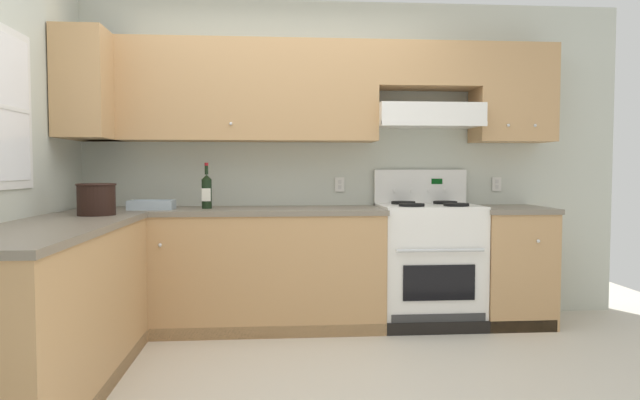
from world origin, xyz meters
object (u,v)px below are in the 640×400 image
at_px(stove, 428,263).
at_px(paper_towel_roll, 99,201).
at_px(bucket, 96,199).
at_px(wine_bottle, 207,190).
at_px(bowl, 152,206).

distance_m(stove, paper_towel_roll, 2.51).
xyz_separation_m(stove, bucket, (-2.33, -0.58, 0.54)).
bearing_deg(wine_bottle, bowl, -169.37).
distance_m(stove, wine_bottle, 1.79).
bearing_deg(bowl, paper_towel_roll, -179.71).
xyz_separation_m(stove, wine_bottle, (-1.70, -0.00, 0.57)).
xyz_separation_m(bowl, paper_towel_roll, (-0.38, -0.00, 0.04)).
height_order(wine_bottle, bowl, wine_bottle).
bearing_deg(stove, paper_towel_roll, -178.20).
height_order(bucket, paper_towel_roll, bucket).
xyz_separation_m(stove, paper_towel_roll, (-2.46, -0.08, 0.50)).
height_order(bowl, bucket, bucket).
relative_size(wine_bottle, paper_towel_roll, 2.50).
distance_m(bucket, paper_towel_roll, 0.52).
xyz_separation_m(bucket, paper_towel_roll, (-0.13, 0.51, -0.04)).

